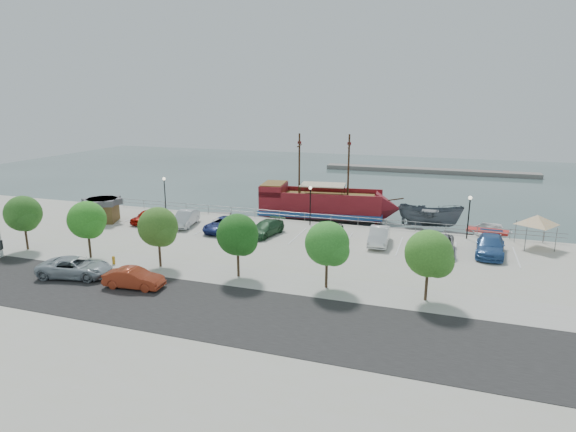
% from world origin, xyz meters
% --- Properties ---
extents(ground, '(160.00, 160.00, 0.00)m').
position_xyz_m(ground, '(0.00, 0.00, -1.00)').
color(ground, '#334745').
extents(land_slab, '(100.00, 58.00, 1.20)m').
position_xyz_m(land_slab, '(0.00, -21.00, -0.60)').
color(land_slab, '#ACAA96').
rests_on(land_slab, ground).
extents(street, '(100.00, 8.00, 0.04)m').
position_xyz_m(street, '(0.00, -16.00, 0.01)').
color(street, black).
rests_on(street, land_slab).
extents(sidewalk, '(100.00, 4.00, 0.05)m').
position_xyz_m(sidewalk, '(0.00, -10.00, 0.01)').
color(sidewalk, '#A5A19A').
rests_on(sidewalk, land_slab).
extents(seawall_railing, '(50.00, 0.06, 1.00)m').
position_xyz_m(seawall_railing, '(0.00, 7.80, 0.53)').
color(seawall_railing, gray).
rests_on(seawall_railing, land_slab).
extents(far_shore, '(40.00, 3.00, 0.80)m').
position_xyz_m(far_shore, '(10.00, 55.00, -0.60)').
color(far_shore, gray).
rests_on(far_shore, ground).
extents(pirate_ship, '(17.27, 6.61, 10.77)m').
position_xyz_m(pirate_ship, '(0.69, 13.31, 0.80)').
color(pirate_ship, maroon).
rests_on(pirate_ship, ground).
extents(patrol_boat, '(7.22, 3.13, 2.73)m').
position_xyz_m(patrol_boat, '(12.24, 12.11, 0.37)').
color(patrol_boat, '#4B535B').
rests_on(patrol_boat, ground).
extents(speedboat, '(5.82, 7.32, 1.36)m').
position_xyz_m(speedboat, '(18.10, 9.83, -0.32)').
color(speedboat, white).
rests_on(speedboat, ground).
extents(dock_west, '(7.82, 4.21, 0.43)m').
position_xyz_m(dock_west, '(-15.01, 9.20, -0.79)').
color(dock_west, slate).
rests_on(dock_west, ground).
extents(dock_mid, '(8.07, 4.32, 0.44)m').
position_xyz_m(dock_mid, '(8.12, 9.20, -0.78)').
color(dock_mid, gray).
rests_on(dock_mid, ground).
extents(dock_east, '(7.89, 3.80, 0.43)m').
position_xyz_m(dock_east, '(17.37, 9.20, -0.78)').
color(dock_east, '#989591').
rests_on(dock_east, ground).
extents(shed, '(4.13, 4.13, 2.62)m').
position_xyz_m(shed, '(-22.21, 0.58, 1.40)').
color(shed, brown).
rests_on(shed, land_slab).
extents(canopy_tent, '(5.03, 5.03, 3.50)m').
position_xyz_m(canopy_tent, '(21.86, 5.73, 3.05)').
color(canopy_tent, slate).
rests_on(canopy_tent, land_slab).
extents(street_van, '(5.95, 3.63, 1.54)m').
position_xyz_m(street_van, '(-12.94, -14.06, 0.77)').
color(street_van, '#9CA8B0').
rests_on(street_van, street).
extents(street_sedan, '(4.54, 1.94, 1.45)m').
position_xyz_m(street_sedan, '(-7.30, -14.45, 0.73)').
color(street_sedan, '#A6371D').
rests_on(street_sedan, street).
extents(fire_hydrant, '(0.26, 0.26, 0.75)m').
position_xyz_m(fire_hydrant, '(-11.97, -10.80, 0.41)').
color(fire_hydrant, orange).
rests_on(fire_hydrant, sidewalk).
extents(lamp_post_left, '(0.36, 0.36, 4.28)m').
position_xyz_m(lamp_post_left, '(-18.00, 6.50, 2.94)').
color(lamp_post_left, black).
rests_on(lamp_post_left, land_slab).
extents(lamp_post_mid, '(0.36, 0.36, 4.28)m').
position_xyz_m(lamp_post_mid, '(0.00, 6.50, 2.94)').
color(lamp_post_mid, black).
rests_on(lamp_post_mid, land_slab).
extents(lamp_post_right, '(0.36, 0.36, 4.28)m').
position_xyz_m(lamp_post_right, '(16.00, 6.50, 2.94)').
color(lamp_post_right, black).
rests_on(lamp_post_right, land_slab).
extents(tree_a, '(3.30, 3.20, 5.00)m').
position_xyz_m(tree_a, '(-21.85, -10.07, 3.30)').
color(tree_a, '#473321').
rests_on(tree_a, sidewalk).
extents(tree_b, '(3.30, 3.20, 5.00)m').
position_xyz_m(tree_b, '(-14.85, -10.07, 3.30)').
color(tree_b, '#473321').
rests_on(tree_b, sidewalk).
extents(tree_c, '(3.30, 3.20, 5.00)m').
position_xyz_m(tree_c, '(-7.85, -10.07, 3.30)').
color(tree_c, '#473321').
rests_on(tree_c, sidewalk).
extents(tree_d, '(3.30, 3.20, 5.00)m').
position_xyz_m(tree_d, '(-0.85, -10.07, 3.30)').
color(tree_d, '#473321').
rests_on(tree_d, sidewalk).
extents(tree_e, '(3.30, 3.20, 5.00)m').
position_xyz_m(tree_e, '(6.15, -10.07, 3.30)').
color(tree_e, '#473321').
rests_on(tree_e, sidewalk).
extents(tree_f, '(3.30, 3.20, 5.00)m').
position_xyz_m(tree_f, '(13.15, -10.07, 3.30)').
color(tree_f, '#473321').
rests_on(tree_f, sidewalk).
extents(parked_car_a, '(2.29, 4.45, 1.45)m').
position_xyz_m(parked_car_a, '(-17.28, 1.74, 0.72)').
color(parked_car_a, '#AF1107').
rests_on(parked_car_a, land_slab).
extents(parked_car_b, '(2.60, 5.14, 1.62)m').
position_xyz_m(parked_car_b, '(-12.62, 1.93, 0.81)').
color(parked_car_b, silver).
rests_on(parked_car_b, land_slab).
extents(parked_car_c, '(2.87, 5.31, 1.41)m').
position_xyz_m(parked_car_c, '(-7.92, 1.34, 0.71)').
color(parked_car_c, navy).
rests_on(parked_car_c, land_slab).
extents(parked_car_d, '(3.00, 5.31, 1.45)m').
position_xyz_m(parked_car_d, '(-3.15, 1.33, 0.73)').
color(parked_car_d, '#295532').
rests_on(parked_car_d, land_slab).
extents(parked_car_e, '(2.42, 4.32, 1.39)m').
position_xyz_m(parked_car_e, '(3.15, 2.41, 0.69)').
color(parked_car_e, black).
rests_on(parked_car_e, land_slab).
extents(parked_car_f, '(1.97, 5.02, 1.63)m').
position_xyz_m(parked_car_f, '(8.09, 1.89, 0.81)').
color(parked_car_f, white).
rests_on(parked_car_f, land_slab).
extents(parked_car_g, '(2.55, 5.37, 1.48)m').
position_xyz_m(parked_car_g, '(13.59, 1.33, 0.74)').
color(parked_car_g, gray).
rests_on(parked_car_g, land_slab).
extents(parked_car_h, '(2.76, 5.88, 1.66)m').
position_xyz_m(parked_car_h, '(17.81, 2.01, 0.83)').
color(parked_car_h, '#335D9B').
rests_on(parked_car_h, land_slab).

